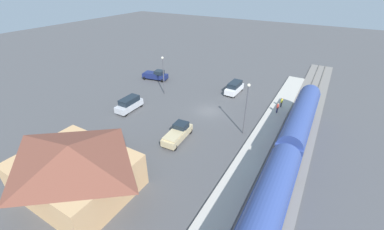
{
  "coord_description": "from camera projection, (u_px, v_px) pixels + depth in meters",
  "views": [
    {
      "loc": [
        -15.44,
        31.96,
        19.42
      ],
      "look_at": [
        0.85,
        4.07,
        1.0
      ],
      "focal_mm": 22.66,
      "sensor_mm": 36.0,
      "label": 1
    }
  ],
  "objects": [
    {
      "name": "ground_plane",
      "position": [
        209.0,
        111.0,
        40.35
      ],
      "size": [
        200.0,
        200.0,
        0.0
      ],
      "primitive_type": "plane",
      "color": "#4C4C4F"
    },
    {
      "name": "railway_track",
      "position": [
        297.0,
        134.0,
        34.17
      ],
      "size": [
        4.8,
        70.0,
        0.3
      ],
      "color": "slate",
      "rests_on": "ground"
    },
    {
      "name": "platform",
      "position": [
        269.0,
        126.0,
        35.9
      ],
      "size": [
        3.2,
        46.0,
        0.3
      ],
      "color": "#B7B2A8",
      "rests_on": "ground"
    },
    {
      "name": "passenger_train",
      "position": [
        263.0,
        221.0,
        18.88
      ],
      "size": [
        2.93,
        51.05,
        4.98
      ],
      "color": "#33478C",
      "rests_on": "railway_track"
    },
    {
      "name": "station_building",
      "position": [
        74.0,
        167.0,
        24.17
      ],
      "size": [
        12.12,
        9.4,
        5.58
      ],
      "color": "tan",
      "rests_on": "ground"
    },
    {
      "name": "pedestrian_on_platform",
      "position": [
        282.0,
        102.0,
        40.51
      ],
      "size": [
        0.36,
        0.36,
        1.71
      ],
      "color": "#333338",
      "rests_on": "platform"
    },
    {
      "name": "pedestrian_waiting_far",
      "position": [
        278.0,
        107.0,
        38.81
      ],
      "size": [
        0.36,
        0.36,
        1.71
      ],
      "color": "#23284C",
      "rests_on": "platform"
    },
    {
      "name": "suv_silver",
      "position": [
        129.0,
        104.0,
        40.1
      ],
      "size": [
        2.03,
        4.93,
        2.22
      ],
      "color": "silver",
      "rests_on": "ground"
    },
    {
      "name": "pickup_tan",
      "position": [
        178.0,
        133.0,
        32.77
      ],
      "size": [
        2.28,
        5.51,
        2.14
      ],
      "color": "#C6B284",
      "rests_on": "ground"
    },
    {
      "name": "pickup_navy",
      "position": [
        156.0,
        75.0,
        52.27
      ],
      "size": [
        5.66,
        3.19,
        2.14
      ],
      "color": "navy",
      "rests_on": "ground"
    },
    {
      "name": "suv_white",
      "position": [
        234.0,
        87.0,
        46.09
      ],
      "size": [
        2.09,
        4.95,
        2.22
      ],
      "color": "white",
      "rests_on": "ground"
    },
    {
      "name": "light_pole_near_platform",
      "position": [
        247.0,
        103.0,
        32.26
      ],
      "size": [
        0.44,
        0.44,
        7.6
      ],
      "color": "#515156",
      "rests_on": "ground"
    },
    {
      "name": "light_pole_lot_center",
      "position": [
        163.0,
        71.0,
        43.97
      ],
      "size": [
        0.44,
        0.44,
        7.23
      ],
      "color": "#515156",
      "rests_on": "ground"
    }
  ]
}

